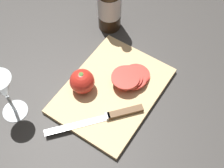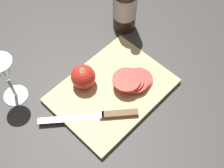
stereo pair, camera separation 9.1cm
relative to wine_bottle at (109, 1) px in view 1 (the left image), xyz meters
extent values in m
plane|color=#383533|center=(0.19, 0.20, -0.12)|extent=(3.00, 3.00, 0.00)
cube|color=tan|center=(0.22, 0.16, -0.11)|extent=(0.35, 0.26, 0.02)
cylinder|color=#332314|center=(0.00, 0.00, -0.01)|extent=(0.08, 0.08, 0.21)
cylinder|color=silver|center=(0.00, 0.00, -0.02)|extent=(0.08, 0.08, 0.09)
cylinder|color=silver|center=(0.44, -0.04, -0.11)|extent=(0.07, 0.07, 0.00)
cylinder|color=silver|center=(0.44, -0.04, -0.07)|extent=(0.01, 0.01, 0.08)
cone|color=silver|center=(0.44, -0.04, 0.01)|extent=(0.07, 0.07, 0.09)
cone|color=beige|center=(0.44, -0.04, -0.01)|extent=(0.03, 0.03, 0.04)
sphere|color=red|center=(0.27, 0.08, -0.06)|extent=(0.07, 0.07, 0.07)
cylinder|color=#47702D|center=(0.27, 0.08, -0.03)|extent=(0.01, 0.01, 0.01)
cube|color=silver|center=(0.38, 0.14, -0.10)|extent=(0.15, 0.13, 0.00)
cube|color=silver|center=(0.31, 0.20, -0.09)|extent=(0.02, 0.02, 0.01)
cube|color=brown|center=(0.27, 0.24, -0.09)|extent=(0.09, 0.08, 0.01)
cylinder|color=red|center=(0.14, 0.20, -0.10)|extent=(0.09, 0.09, 0.01)
cylinder|color=red|center=(0.15, 0.20, -0.09)|extent=(0.09, 0.09, 0.01)
cylinder|color=red|center=(0.16, 0.19, -0.08)|extent=(0.09, 0.09, 0.01)
cylinder|color=red|center=(0.18, 0.19, -0.07)|extent=(0.09, 0.09, 0.01)
cylinder|color=red|center=(0.19, 0.18, -0.07)|extent=(0.09, 0.09, 0.01)
camera|label=1|loc=(0.63, 0.43, 0.70)|focal=50.00mm
camera|label=2|loc=(0.58, 0.50, 0.70)|focal=50.00mm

